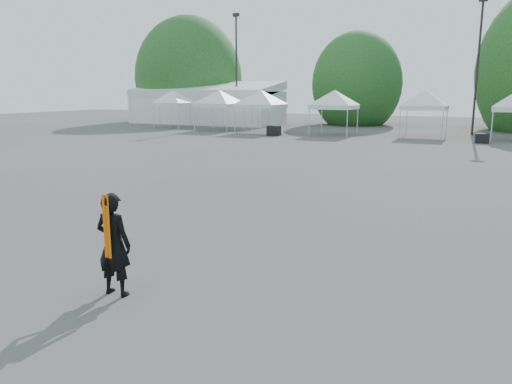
% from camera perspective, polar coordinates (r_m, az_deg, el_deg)
% --- Properties ---
extents(ground, '(120.00, 120.00, 0.00)m').
position_cam_1_polar(ground, '(10.48, -2.65, -6.72)').
color(ground, '#474442').
rests_on(ground, ground).
extents(marquee, '(15.00, 6.25, 4.23)m').
position_cam_1_polar(marquee, '(51.30, -5.69, 9.99)').
color(marquee, white).
rests_on(marquee, ground).
extents(light_pole_west, '(0.60, 0.25, 10.30)m').
position_cam_1_polar(light_pole_west, '(48.49, -2.26, 14.44)').
color(light_pole_west, black).
rests_on(light_pole_west, ground).
extents(light_pole_east, '(0.60, 0.25, 9.80)m').
position_cam_1_polar(light_pole_east, '(40.84, 24.06, 13.68)').
color(light_pole_east, black).
rests_on(light_pole_east, ground).
extents(tree_far_w, '(4.80, 4.80, 7.30)m').
position_cam_1_polar(tree_far_w, '(55.97, -7.69, 12.69)').
color(tree_far_w, '#382314').
rests_on(tree_far_w, ground).
extents(tree_mid_w, '(4.16, 4.16, 6.33)m').
position_cam_1_polar(tree_mid_w, '(50.39, 11.43, 12.03)').
color(tree_mid_w, '#382314').
rests_on(tree_mid_w, ground).
extents(tent_a, '(4.02, 4.02, 3.88)m').
position_cam_1_polar(tent_a, '(46.04, -9.42, 11.08)').
color(tent_a, silver).
rests_on(tent_a, ground).
extents(tent_b, '(4.57, 4.57, 3.88)m').
position_cam_1_polar(tent_b, '(42.48, -4.23, 11.18)').
color(tent_b, silver).
rests_on(tent_b, ground).
extents(tent_c, '(4.63, 4.63, 3.88)m').
position_cam_1_polar(tent_c, '(39.89, 0.58, 11.19)').
color(tent_c, silver).
rests_on(tent_c, ground).
extents(tent_d, '(4.34, 4.34, 3.88)m').
position_cam_1_polar(tent_d, '(38.22, 8.98, 11.04)').
color(tent_d, silver).
rests_on(tent_d, ground).
extents(tent_e, '(4.30, 4.30, 3.88)m').
position_cam_1_polar(tent_e, '(37.91, 18.81, 10.58)').
color(tent_e, silver).
rests_on(tent_e, ground).
extents(man, '(0.64, 0.44, 1.70)m').
position_cam_1_polar(man, '(8.37, -15.96, -5.77)').
color(man, black).
rests_on(man, ground).
extents(crate_west, '(1.03, 0.85, 0.73)m').
position_cam_1_polar(crate_west, '(37.18, 2.05, 7.01)').
color(crate_west, black).
rests_on(crate_west, ground).
extents(crate_mid, '(0.82, 0.65, 0.62)m').
position_cam_1_polar(crate_mid, '(34.85, 24.43, 5.60)').
color(crate_mid, black).
rests_on(crate_mid, ground).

